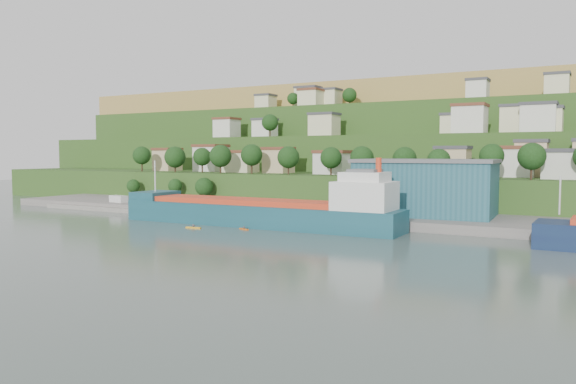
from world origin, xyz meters
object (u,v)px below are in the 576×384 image
Objects in this scene: cargo_ship_near at (265,214)px; caravan at (118,200)px; warehouse at (426,187)px; kayak_orange at (244,228)px.

cargo_ship_near is 11.36× the size of caravan.
warehouse reaches higher than kayak_orange.
cargo_ship_near is 23.27× the size of kayak_orange.
warehouse is 87.48m from caravan.
kayak_orange is at bearing -8.33° from caravan.
caravan is (-86.69, -10.15, -5.86)m from warehouse.
kayak_orange is (-0.99, -6.76, -2.53)m from cargo_ship_near.
caravan is 2.05× the size of kayak_orange.
caravan is at bearing -176.01° from warehouse.
cargo_ship_near reaches higher than caravan.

